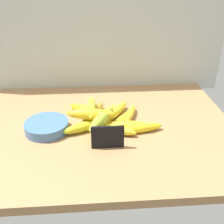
% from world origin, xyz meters
% --- Properties ---
extents(counter_top, '(1.10, 0.76, 0.03)m').
position_xyz_m(counter_top, '(0.00, 0.00, 0.01)').
color(counter_top, '#9D744A').
rests_on(counter_top, ground).
extents(back_wall, '(1.30, 0.02, 0.70)m').
position_xyz_m(back_wall, '(0.00, 0.39, 0.35)').
color(back_wall, '#BBC2BB').
rests_on(back_wall, ground).
extents(chalkboard_sign, '(0.11, 0.02, 0.08)m').
position_xyz_m(chalkboard_sign, '(0.05, -0.14, 0.07)').
color(chalkboard_sign, black).
rests_on(chalkboard_sign, counter_top).
extents(fruit_bowl, '(0.16, 0.16, 0.04)m').
position_xyz_m(fruit_bowl, '(-0.17, -0.02, 0.05)').
color(fruit_bowl, '#436B9F').
rests_on(fruit_bowl, counter_top).
extents(banana_0, '(0.14, 0.19, 0.04)m').
position_xyz_m(banana_0, '(0.11, -0.01, 0.05)').
color(banana_0, yellow).
rests_on(banana_0, counter_top).
extents(banana_1, '(0.12, 0.20, 0.04)m').
position_xyz_m(banana_1, '(0.01, 0.05, 0.05)').
color(banana_1, '#AB8727').
rests_on(banana_1, counter_top).
extents(banana_2, '(0.16, 0.14, 0.04)m').
position_xyz_m(banana_2, '(-0.02, 0.09, 0.05)').
color(banana_2, yellow).
rests_on(banana_2, counter_top).
extents(banana_3, '(0.11, 0.18, 0.03)m').
position_xyz_m(banana_3, '(0.04, -0.03, 0.05)').
color(banana_3, yellow).
rests_on(banana_3, counter_top).
extents(banana_4, '(0.19, 0.12, 0.04)m').
position_xyz_m(banana_4, '(-0.01, -0.03, 0.05)').
color(banana_4, gold).
rests_on(banana_4, counter_top).
extents(banana_5, '(0.18, 0.07, 0.04)m').
position_xyz_m(banana_5, '(0.14, -0.04, 0.05)').
color(banana_5, yellow).
rests_on(banana_5, counter_top).
extents(banana_6, '(0.15, 0.19, 0.04)m').
position_xyz_m(banana_6, '(0.09, 0.06, 0.05)').
color(banana_6, yellow).
rests_on(banana_6, counter_top).
extents(banana_7, '(0.09, 0.16, 0.03)m').
position_xyz_m(banana_7, '(0.15, 0.04, 0.05)').
color(banana_7, yellow).
rests_on(banana_7, counter_top).
extents(banana_8, '(0.11, 0.19, 0.04)m').
position_xyz_m(banana_8, '(0.06, 0.04, 0.05)').
color(banana_8, yellow).
rests_on(banana_8, counter_top).
extents(banana_9, '(0.18, 0.10, 0.03)m').
position_xyz_m(banana_9, '(0.07, -0.05, 0.05)').
color(banana_9, yellow).
rests_on(banana_9, counter_top).
extents(banana_10, '(0.17, 0.06, 0.03)m').
position_xyz_m(banana_10, '(0.18, -0.06, 0.05)').
color(banana_10, yellow).
rests_on(banana_10, counter_top).
extents(banana_11, '(0.12, 0.18, 0.04)m').
position_xyz_m(banana_11, '(0.04, -0.04, 0.08)').
color(banana_11, '#9FB530').
rests_on(banana_11, banana_3).
extents(banana_12, '(0.19, 0.06, 0.04)m').
position_xyz_m(banana_12, '(-0.00, -0.01, 0.09)').
color(banana_12, gold).
rests_on(banana_12, banana_4).
extents(banana_13, '(0.04, 0.17, 0.03)m').
position_xyz_m(banana_13, '(-0.00, 0.04, 0.09)').
color(banana_13, yellow).
rests_on(banana_13, banana_1).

